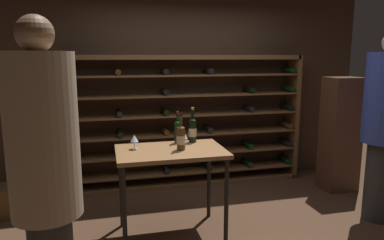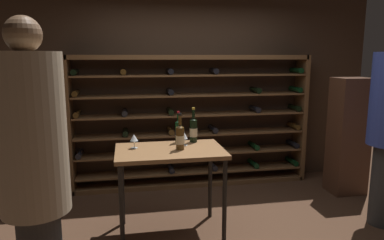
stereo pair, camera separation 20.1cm
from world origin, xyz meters
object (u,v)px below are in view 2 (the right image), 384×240
(tasting_table, at_px, (170,159))
(wine_crate, at_px, (27,196))
(display_cabinet, at_px, (349,136))
(wine_glass_stemmed_left, at_px, (184,136))
(wine_bottle_amber_reserve, at_px, (193,130))
(person_guest_khaki, at_px, (34,171))
(wine_bottle_red_label, at_px, (180,137))
(wine_glass_stemmed_center, at_px, (134,138))
(wine_bottle_black_capsule, at_px, (178,131))
(wine_rack, at_px, (193,122))

(tasting_table, height_order, wine_crate, tasting_table)
(display_cabinet, height_order, wine_glass_stemmed_left, display_cabinet)
(display_cabinet, xyz_separation_m, wine_bottle_amber_reserve, (-2.17, -0.45, 0.26))
(person_guest_khaki, relative_size, wine_crate, 4.22)
(display_cabinet, distance_m, wine_bottle_red_label, 2.48)
(display_cabinet, height_order, wine_bottle_amber_reserve, display_cabinet)
(tasting_table, distance_m, wine_bottle_red_label, 0.25)
(wine_glass_stemmed_left, distance_m, wine_glass_stemmed_center, 0.51)
(display_cabinet, height_order, wine_glass_stemmed_center, display_cabinet)
(person_guest_khaki, bearing_deg, wine_bottle_amber_reserve, 75.35)
(person_guest_khaki, distance_m, wine_bottle_red_label, 1.60)
(wine_glass_stemmed_center, bearing_deg, wine_bottle_amber_reserve, 13.54)
(wine_bottle_red_label, bearing_deg, tasting_table, 162.83)
(person_guest_khaki, distance_m, wine_bottle_black_capsule, 1.85)
(wine_rack, relative_size, wine_crate, 6.89)
(wine_glass_stemmed_left, height_order, wine_glass_stemmed_center, wine_glass_stemmed_center)
(wine_rack, distance_m, person_guest_khaki, 2.98)
(wine_bottle_red_label, bearing_deg, wine_glass_stemmed_left, 66.61)
(wine_crate, bearing_deg, wine_bottle_amber_reserve, -18.23)
(wine_glass_stemmed_left, bearing_deg, wine_bottle_black_capsule, 106.21)
(wine_crate, relative_size, wine_glass_stemmed_left, 3.40)
(person_guest_khaki, xyz_separation_m, wine_glass_stemmed_left, (1.13, 1.35, -0.14))
(wine_bottle_black_capsule, bearing_deg, wine_glass_stemmed_center, -160.99)
(wine_rack, relative_size, wine_glass_stemmed_center, 22.99)
(wine_bottle_red_label, bearing_deg, wine_crate, 152.00)
(person_guest_khaki, distance_m, wine_glass_stemmed_left, 1.76)
(wine_bottle_red_label, xyz_separation_m, wine_bottle_amber_reserve, (0.19, 0.28, 0.01))
(wine_bottle_black_capsule, bearing_deg, wine_glass_stemmed_left, -73.79)
(wine_bottle_black_capsule, relative_size, wine_glass_stemmed_center, 2.35)
(wine_bottle_black_capsule, height_order, wine_glass_stemmed_left, wine_bottle_black_capsule)
(wine_glass_stemmed_center, bearing_deg, wine_bottle_red_label, -16.55)
(display_cabinet, relative_size, wine_bottle_red_label, 4.21)
(wine_rack, distance_m, wine_bottle_black_capsule, 1.17)
(tasting_table, height_order, wine_glass_stemmed_center, wine_glass_stemmed_center)
(wine_glass_stemmed_left, bearing_deg, person_guest_khaki, -129.83)
(wine_crate, xyz_separation_m, wine_bottle_amber_reserve, (1.90, -0.63, 0.85))
(person_guest_khaki, xyz_separation_m, wine_bottle_black_capsule, (1.09, 1.49, -0.11))
(display_cabinet, xyz_separation_m, wine_glass_stemmed_center, (-2.80, -0.61, 0.23))
(wine_glass_stemmed_left, relative_size, wine_glass_stemmed_center, 0.98)
(tasting_table, xyz_separation_m, wine_bottle_black_capsule, (0.13, 0.26, 0.23))
(wine_glass_stemmed_left, bearing_deg, wine_glass_stemmed_center, -177.34)
(wine_bottle_amber_reserve, relative_size, wine_glass_stemmed_left, 2.66)
(wine_crate, bearing_deg, person_guest_khaki, -72.78)
(wine_glass_stemmed_left, bearing_deg, wine_crate, 157.02)
(wine_bottle_black_capsule, bearing_deg, wine_bottle_red_label, -95.25)
(wine_glass_stemmed_left, bearing_deg, wine_bottle_amber_reserve, 46.85)
(wine_rack, height_order, person_guest_khaki, person_guest_khaki)
(wine_bottle_red_label, bearing_deg, wine_bottle_black_capsule, 84.75)
(wine_crate, xyz_separation_m, wine_glass_stemmed_center, (1.27, -0.78, 0.82))
(person_guest_khaki, bearing_deg, wine_bottle_black_capsule, 79.37)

